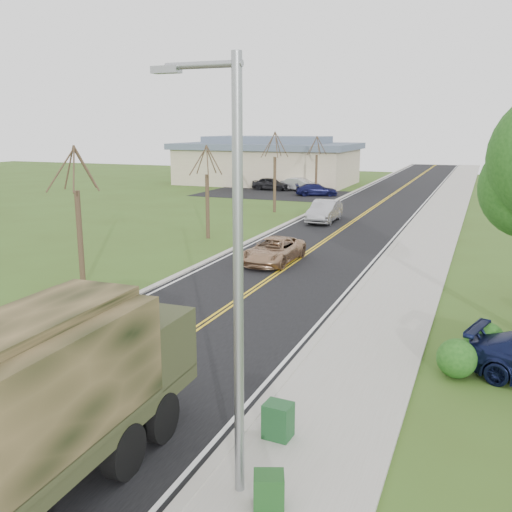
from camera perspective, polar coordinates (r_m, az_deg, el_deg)
The scene contains 19 objects.
ground at distance 14.52m, azimuth -19.93°, elevation -16.01°, with size 160.00×160.00×0.00m, color #374D19.
road at distance 50.50m, azimuth 11.75°, elevation 4.82°, with size 8.00×120.00×0.01m, color black.
curb_right at distance 49.93m, azimuth 16.45°, elevation 4.54°, with size 0.30×120.00×0.12m, color #9E998E.
sidewalk_right at distance 49.80m, azimuth 18.45°, elevation 4.37°, with size 3.20×120.00×0.10m, color #9E998E.
curb_left at distance 51.39m, azimuth 7.18°, elevation 5.17°, with size 0.30×120.00×0.10m, color #9E998E.
street_light at distance 9.90m, azimuth -2.32°, elevation -1.13°, with size 1.65×0.22×8.00m.
bare_tree_a at distance 25.30m, azimuth -17.26°, elevation 2.72°, with size 1.93×2.26×6.08m.
bare_tree_b at distance 35.32m, azimuth -4.89°, elevation 5.73°, with size 1.83×2.14×5.73m.
bare_tree_c at distance 46.25m, azimuth 1.88°, elevation 7.82°, with size 2.04×2.39×6.42m.
bare_tree_d at distance 57.64m, azimuth 6.05°, elevation 8.53°, with size 1.88×2.20×5.91m.
commercial_building at distance 69.92m, azimuth 1.18°, elevation 9.45°, with size 25.50×21.50×5.65m.
military_truck at distance 11.50m, azimuth -20.39°, elevation -12.47°, with size 2.68×7.28×3.60m.
suv_champagne at distance 29.05m, azimuth 1.77°, elevation 0.56°, with size 2.13×4.61×1.28m, color #9F7A5A.
sedan_silver at distance 41.91m, azimuth 6.87°, elevation 4.47°, with size 1.66×4.76×1.57m, color #B1B0B5.
utility_box_near at distance 13.06m, azimuth 2.22°, elevation -16.10°, with size 0.60×0.50×0.80m, color #194721.
utility_box_far at distance 11.09m, azimuth 1.29°, elevation -22.39°, with size 0.55×0.45×0.65m, color #184318.
lot_car_dark at distance 62.63m, azimuth 1.49°, elevation 7.23°, with size 1.65×4.09×1.39m, color black.
lot_car_silver at distance 61.94m, azimuth 4.47°, elevation 7.15°, with size 1.52×4.37×1.44m, color #B5B5BA.
lot_car_navy at distance 57.85m, azimuth 6.06°, elevation 6.61°, with size 1.71×4.21×1.22m, color #0F1038.
Camera 1 is at (8.87, -9.25, 6.82)m, focal length 40.00 mm.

